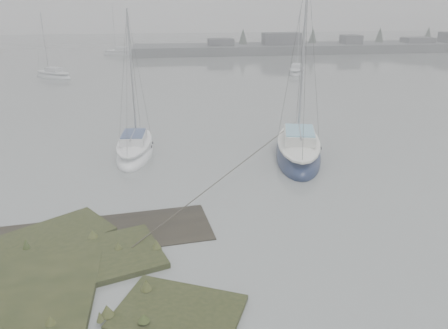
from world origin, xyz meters
The scene contains 7 objects.
ground centered at (0.00, 30.00, 0.00)m, with size 160.00×160.00×0.00m, color slate.
far_shoreline centered at (26.84, 61.90, 0.85)m, with size 60.00×8.00×4.15m.
sailboat_main centered at (7.87, 11.98, 0.34)m, with size 4.38×8.10×10.88m.
sailboat_white centered at (-1.39, 13.77, 0.27)m, with size 2.50×6.27×8.65m.
sailboat_far_a centered at (-11.89, 41.59, 0.24)m, with size 5.34×4.79×7.65m.
sailboat_far_b centered at (16.48, 40.63, 0.24)m, with size 3.65×5.68×7.63m.
sailboat_far_c centered at (-6.00, 62.59, 0.25)m, with size 6.02×3.24×8.09m.
Camera 1 is at (0.36, -10.75, 8.49)m, focal length 35.00 mm.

